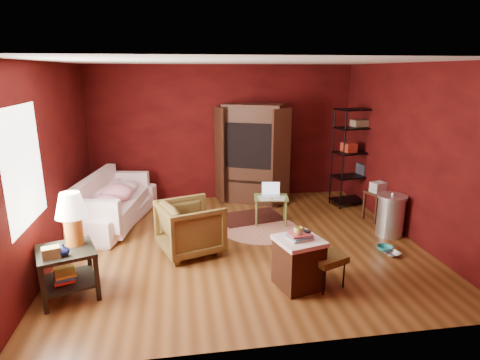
# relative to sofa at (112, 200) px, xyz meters

# --- Properties ---
(room) EXTENTS (5.54, 5.04, 2.84)m
(room) POSITION_rel_sofa_xyz_m (2.11, -1.23, 0.97)
(room) COLOR brown
(room) RESTS_ON ground
(sofa) EXTENTS (1.25, 2.33, 0.88)m
(sofa) POSITION_rel_sofa_xyz_m (0.00, 0.00, 0.00)
(sofa) COLOR white
(sofa) RESTS_ON ground
(armchair) EXTENTS (1.03, 1.06, 0.88)m
(armchair) POSITION_rel_sofa_xyz_m (1.33, -1.40, 0.00)
(armchair) COLOR black
(armchair) RESTS_ON ground
(pet_bowl_steel) EXTENTS (0.24, 0.13, 0.24)m
(pet_bowl_steel) POSITION_rel_sofa_xyz_m (4.29, -2.00, -0.32)
(pet_bowl_steel) COLOR silver
(pet_bowl_steel) RESTS_ON ground
(pet_bowl_turquoise) EXTENTS (0.25, 0.14, 0.24)m
(pet_bowl_turquoise) POSITION_rel_sofa_xyz_m (4.27, -1.82, -0.32)
(pet_bowl_turquoise) COLOR teal
(pet_bowl_turquoise) RESTS_ON ground
(vase) EXTENTS (0.14, 0.14, 0.13)m
(vase) POSITION_rel_sofa_xyz_m (-0.15, -2.56, 0.24)
(vase) COLOR #0C113E
(vase) RESTS_ON side_table
(mug) EXTENTS (0.13, 0.11, 0.11)m
(mug) POSITION_rel_sofa_xyz_m (2.62, -2.64, 0.35)
(mug) COLOR #DFDA6D
(mug) RESTS_ON hamper
(side_table) EXTENTS (0.82, 0.82, 1.27)m
(side_table) POSITION_rel_sofa_xyz_m (-0.14, -2.32, 0.33)
(side_table) COLOR black
(side_table) RESTS_ON ground
(sofa_cushions) EXTENTS (1.12, 2.09, 0.83)m
(sofa_cushions) POSITION_rel_sofa_xyz_m (-0.01, -0.03, -0.03)
(sofa_cushions) COLOR white
(sofa_cushions) RESTS_ON sofa
(hamper) EXTENTS (0.65, 0.65, 0.75)m
(hamper) POSITION_rel_sofa_xyz_m (2.65, -2.62, -0.10)
(hamper) COLOR #3D1A0E
(hamper) RESTS_ON ground
(footstool) EXTENTS (0.55, 0.55, 0.43)m
(footstool) POSITION_rel_sofa_xyz_m (2.99, -2.65, -0.06)
(footstool) COLOR black
(footstool) RESTS_ON ground
(rug_round) EXTENTS (1.69, 1.69, 0.01)m
(rug_round) POSITION_rel_sofa_xyz_m (2.56, -0.68, -0.43)
(rug_round) COLOR beige
(rug_round) RESTS_ON ground
(rug_oriental) EXTENTS (1.27, 0.99, 0.01)m
(rug_oriental) POSITION_rel_sofa_xyz_m (2.50, -0.11, -0.42)
(rug_oriental) COLOR #501B15
(rug_oriental) RESTS_ON ground
(laptop_desk) EXTENTS (0.66, 0.55, 0.74)m
(laptop_desk) POSITION_rel_sofa_xyz_m (2.80, -0.44, 0.02)
(laptop_desk) COLOR olive
(laptop_desk) RESTS_ON ground
(tv_armoire) EXTENTS (1.46, 1.22, 2.03)m
(tv_armoire) POSITION_rel_sofa_xyz_m (2.71, 0.92, 0.62)
(tv_armoire) COLOR #421F13
(tv_armoire) RESTS_ON ground
(wire_shelving) EXTENTS (1.02, 0.58, 1.97)m
(wire_shelving) POSITION_rel_sofa_xyz_m (4.77, 0.38, 0.64)
(wire_shelving) COLOR black
(wire_shelving) RESTS_ON ground
(small_stand) EXTENTS (0.45, 0.45, 0.73)m
(small_stand) POSITION_rel_sofa_xyz_m (4.76, -0.57, 0.10)
(small_stand) COLOR #421F13
(small_stand) RESTS_ON ground
(trash_can) EXTENTS (0.58, 0.58, 0.75)m
(trash_can) POSITION_rel_sofa_xyz_m (4.65, -1.26, -0.08)
(trash_can) COLOR silver
(trash_can) RESTS_ON ground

